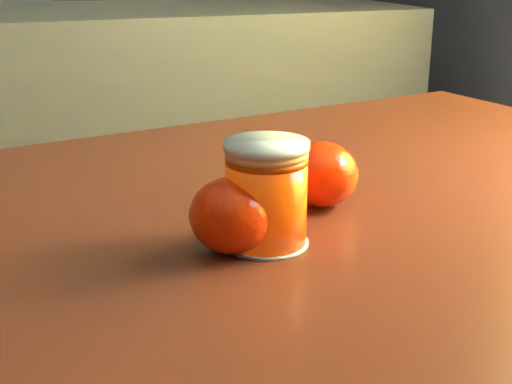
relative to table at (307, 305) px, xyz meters
name	(u,v)px	position (x,y,z in m)	size (l,w,h in m)	color
table	(307,305)	(0.00, 0.00, 0.00)	(1.20, 0.94, 0.81)	#5C2517
juice_glass	(267,195)	(-0.07, -0.06, 0.15)	(0.07, 0.07, 0.09)	#FF4005
orange_front	(232,215)	(-0.10, -0.07, 0.14)	(0.07, 0.07, 0.06)	#F22A04
orange_back	(321,174)	(0.02, 0.01, 0.14)	(0.07, 0.07, 0.06)	#F22A04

